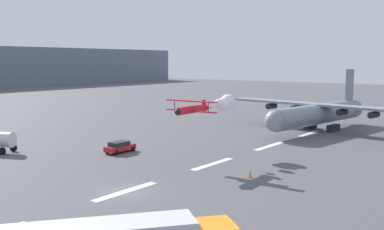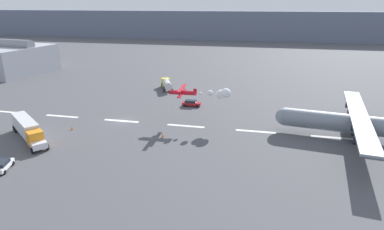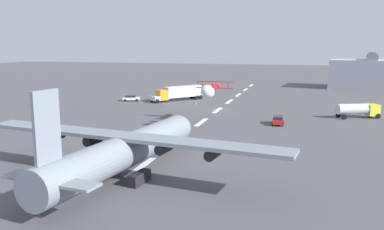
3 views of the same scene
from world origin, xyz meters
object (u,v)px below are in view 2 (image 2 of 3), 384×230
(cargo_transport_plane, at_px, (352,123))
(semi_truck_orange, at_px, (27,128))
(traffic_cone_far, at_px, (163,135))
(stunt_biplane_red, at_px, (211,93))
(airport_staff_sedan, at_px, (191,103))
(fuel_tanker_truck, at_px, (167,84))
(traffic_cone_near, at_px, (72,128))
(followme_car_yellow, at_px, (2,165))

(cargo_transport_plane, bearing_deg, semi_truck_orange, -167.50)
(semi_truck_orange, xyz_separation_m, traffic_cone_far, (24.67, 6.30, -1.75))
(stunt_biplane_red, relative_size, airport_staff_sedan, 2.96)
(stunt_biplane_red, distance_m, fuel_tanker_truck, 31.94)
(fuel_tanker_truck, bearing_deg, traffic_cone_far, -74.63)
(stunt_biplane_red, relative_size, fuel_tanker_truck, 1.58)
(stunt_biplane_red, bearing_deg, semi_truck_orange, -153.79)
(semi_truck_orange, distance_m, traffic_cone_near, 8.29)
(airport_staff_sedan, bearing_deg, semi_truck_orange, -133.36)
(cargo_transport_plane, bearing_deg, fuel_tanker_truck, 147.31)
(traffic_cone_near, bearing_deg, semi_truck_orange, -131.74)
(stunt_biplane_red, relative_size, semi_truck_orange, 1.03)
(fuel_tanker_truck, relative_size, traffic_cone_far, 11.54)
(semi_truck_orange, xyz_separation_m, fuel_tanker_truck, (14.81, 42.16, -0.39))
(cargo_transport_plane, relative_size, stunt_biplane_red, 2.67)
(followme_car_yellow, height_order, traffic_cone_near, followme_car_yellow)
(stunt_biplane_red, xyz_separation_m, followme_car_yellow, (-27.99, -27.56, -5.88))
(stunt_biplane_red, distance_m, followme_car_yellow, 39.72)
(traffic_cone_near, bearing_deg, airport_staff_sedan, 46.19)
(semi_truck_orange, height_order, followme_car_yellow, semi_truck_orange)
(cargo_transport_plane, relative_size, airport_staff_sedan, 7.89)
(stunt_biplane_red, bearing_deg, traffic_cone_far, -128.50)
(followme_car_yellow, bearing_deg, airport_staff_sedan, 61.19)
(traffic_cone_near, xyz_separation_m, traffic_cone_far, (19.27, 0.25, 0.00))
(stunt_biplane_red, distance_m, airport_staff_sedan, 14.35)
(traffic_cone_near, height_order, traffic_cone_far, same)
(cargo_transport_plane, bearing_deg, traffic_cone_far, -168.79)
(airport_staff_sedan, distance_m, traffic_cone_far, 20.91)
(fuel_tanker_truck, distance_m, airport_staff_sedan, 18.53)
(cargo_transport_plane, distance_m, semi_truck_orange, 61.29)
(traffic_cone_near, distance_m, traffic_cone_far, 19.27)
(semi_truck_orange, relative_size, traffic_cone_far, 17.65)
(stunt_biplane_red, xyz_separation_m, airport_staff_sedan, (-6.63, 11.28, -5.88))
(semi_truck_orange, bearing_deg, traffic_cone_near, 48.26)
(semi_truck_orange, bearing_deg, traffic_cone_far, 14.32)
(airport_staff_sedan, distance_m, traffic_cone_near, 29.30)
(traffic_cone_far, bearing_deg, cargo_transport_plane, 11.21)
(semi_truck_orange, distance_m, traffic_cone_far, 25.52)
(cargo_transport_plane, relative_size, traffic_cone_near, 48.53)
(stunt_biplane_red, bearing_deg, fuel_tanker_truck, 123.68)
(traffic_cone_near, relative_size, traffic_cone_far, 1.00)
(airport_staff_sedan, bearing_deg, traffic_cone_near, -133.81)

